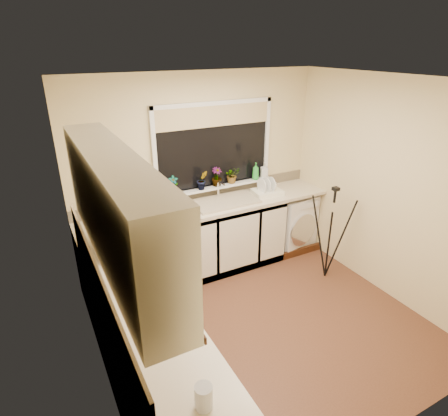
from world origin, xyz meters
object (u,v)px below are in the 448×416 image
plant_b (202,180)px  soap_bottle_green (256,171)px  plant_c (217,177)px  cup_back (273,186)px  cup_left (156,312)px  kettle (138,270)px  dish_rack (267,192)px  microwave (116,234)px  steel_jar (136,296)px  plant_d (232,175)px  plant_a (174,185)px  washing_machine (290,221)px  laptop (156,214)px  soap_bottle_clear (264,170)px  glass_jug (204,397)px  tripod (330,234)px

plant_b → soap_bottle_green: 0.79m
plant_c → soap_bottle_green: plant_c is taller
cup_back → cup_left: (-2.24, -1.75, -0.00)m
kettle → soap_bottle_green: size_ratio=0.88×
dish_rack → plant_c: (-0.63, 0.24, 0.24)m
soap_bottle_green → microwave: bearing=-161.1°
dish_rack → cup_left: bearing=-135.5°
steel_jar → plant_d: plant_d is taller
plant_d → cup_left: 2.54m
plant_a → steel_jar: bearing=-120.1°
washing_machine → cup_left: cup_left is taller
soap_bottle_green → laptop: bearing=-169.9°
laptop → microwave: 0.70m
laptop → dish_rack: (1.54, 0.05, -0.04)m
washing_machine → plant_d: 1.15m
dish_rack → plant_d: bearing=154.9°
plant_d → plant_c: bearing=-178.4°
plant_b → plant_c: size_ratio=1.01×
plant_b → soap_bottle_clear: 0.94m
glass_jug → steel_jar: glass_jug is taller
microwave → tripod: bearing=-100.3°
steel_jar → microwave: (0.08, 0.92, 0.09)m
steel_jar → plant_a: plant_a is taller
glass_jug → soap_bottle_green: size_ratio=0.64×
tripod → plant_a: bearing=162.3°
cup_left → plant_a: bearing=65.2°
kettle → plant_d: 2.16m
dish_rack → microwave: bearing=-160.8°
dish_rack → cup_back: size_ratio=3.09×
tripod → steel_jar: tripod is taller
washing_machine → plant_a: bearing=164.8°
steel_jar → soap_bottle_clear: 2.79m
steel_jar → plant_c: plant_c is taller
kettle → glass_jug: (-0.03, -1.33, -0.03)m
soap_bottle_clear → glass_jug: bearing=-128.9°
tripod → plant_c: (-1.00, 1.07, 0.57)m
plant_a → soap_bottle_green: bearing=-1.3°
plant_c → soap_bottle_green: 0.57m
washing_machine → dish_rack: bearing=176.0°
kettle → soap_bottle_green: soap_bottle_green is taller
dish_rack → plant_c: bearing=165.5°
plant_d → microwave: bearing=-156.7°
glass_jug → steel_jar: size_ratio=1.38×
soap_bottle_green → plant_d: bearing=174.7°
laptop → plant_d: 1.20m
steel_jar → cup_left: 0.25m
laptop → plant_d: (1.15, 0.30, 0.19)m
plant_b → kettle: bearing=-132.2°
laptop → soap_bottle_clear: 1.67m
washing_machine → laptop: (-1.99, -0.08, 0.57)m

